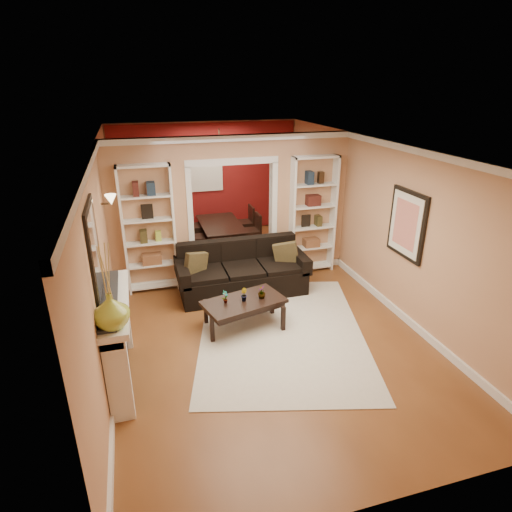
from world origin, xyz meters
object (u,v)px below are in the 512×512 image
object	(u,v)px
coffee_table	(244,314)
fireplace	(120,340)
bookshelf_right	(312,216)
bookshelf_left	(149,230)
sofa	(242,269)
dining_table	(222,235)

from	to	relation	value
coffee_table	fireplace	bearing A→B (deg)	-171.18
bookshelf_right	fireplace	distance (m)	4.47
bookshelf_right	bookshelf_left	bearing A→B (deg)	180.00
sofa	bookshelf_left	size ratio (longest dim) A/B	1.01
bookshelf_left	bookshelf_right	distance (m)	3.10
sofa	bookshelf_left	world-z (taller)	bookshelf_left
bookshelf_left	dining_table	bearing A→B (deg)	46.87
bookshelf_right	dining_table	xyz separation A→B (m)	(-1.44, 1.78, -0.87)
sofa	coffee_table	xyz separation A→B (m)	(-0.27, -1.16, -0.22)
sofa	fireplace	world-z (taller)	fireplace
bookshelf_right	dining_table	distance (m)	2.44
coffee_table	bookshelf_right	world-z (taller)	bookshelf_right
sofa	dining_table	bearing A→B (deg)	86.79
coffee_table	fireplace	xyz separation A→B (m)	(-1.80, -0.79, 0.35)
sofa	bookshelf_right	distance (m)	1.81
coffee_table	fireplace	distance (m)	1.99
bookshelf_right	fireplace	world-z (taller)	bookshelf_right
sofa	dining_table	distance (m)	2.37
bookshelf_right	fireplace	xyz separation A→B (m)	(-3.64, -2.53, -0.57)
sofa	bookshelf_right	size ratio (longest dim) A/B	1.01
sofa	bookshelf_left	xyz separation A→B (m)	(-1.53, 0.58, 0.70)
dining_table	sofa	bearing A→B (deg)	176.79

